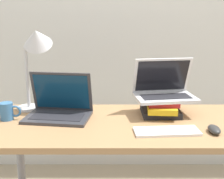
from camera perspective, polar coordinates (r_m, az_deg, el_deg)
name	(u,v)px	position (r m, az deg, el deg)	size (l,w,h in m)	color
wall_back	(129,3)	(2.49, 3.10, 15.47)	(8.00, 0.05, 2.70)	silver
desk	(135,137)	(1.70, 4.29, -8.63)	(1.53, 0.64, 0.72)	#9E754C
laptop_left	(60,108)	(1.76, -9.41, -3.42)	(0.38, 0.29, 0.25)	#333338
book_stack	(162,107)	(1.80, 9.17, -3.17)	(0.21, 0.27, 0.09)	black
laptop_on_books	(165,90)	(1.80, 9.74, -0.09)	(0.36, 0.27, 0.23)	silver
wireless_keyboard	(168,131)	(1.55, 10.21, -7.52)	(0.33, 0.14, 0.01)	white
mouse	(216,130)	(1.60, 18.41, -6.96)	(0.06, 0.11, 0.03)	#2D2D2D
mug	(9,111)	(1.78, -18.36, -3.77)	(0.12, 0.07, 0.10)	teal
desk_lamp	(37,47)	(1.82, -13.57, 7.59)	(0.23, 0.20, 0.52)	silver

